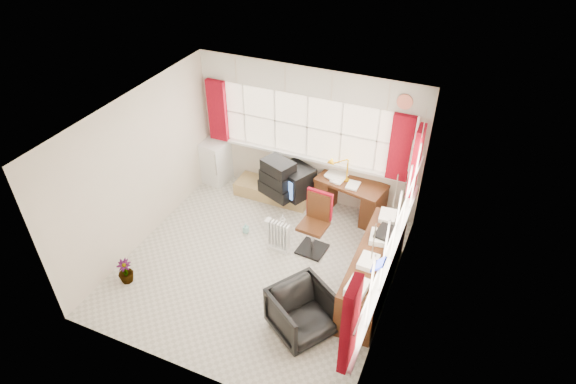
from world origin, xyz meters
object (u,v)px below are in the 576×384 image
object	(u,v)px
office_chair	(303,312)
tv_bench	(273,191)
desk	(350,196)
desk_lamp	(348,165)
credenza	(373,270)
task_chair	(316,220)
crt_tv	(295,181)
mini_fridge	(215,161)
radiator	(279,239)

from	to	relation	value
office_chair	tv_bench	distance (m)	3.07
desk	office_chair	distance (m)	2.67
desk_lamp	credenza	bearing A→B (deg)	-60.05
task_chair	credenza	distance (m)	1.23
desk	crt_tv	world-z (taller)	crt_tv
crt_tv	credenza	bearing A→B (deg)	-38.97
task_chair	desk	bearing A→B (deg)	76.73
desk	mini_fridge	world-z (taller)	mini_fridge
task_chair	desk_lamp	bearing A→B (deg)	81.97
radiator	crt_tv	xyz separation A→B (m)	(-0.23, 1.22, 0.28)
crt_tv	desk	bearing A→B (deg)	7.34
desk_lamp	task_chair	xyz separation A→B (m)	(-0.15, -1.05, -0.44)
desk	crt_tv	xyz separation A→B (m)	(-0.99, -0.13, 0.13)
desk_lamp	office_chair	xyz separation A→B (m)	(0.28, -2.68, -0.64)
credenza	mini_fridge	distance (m)	3.87
crt_tv	radiator	bearing A→B (deg)	-79.09
desk_lamp	credenza	distance (m)	1.96
radiator	crt_tv	world-z (taller)	crt_tv
task_chair	mini_fridge	distance (m)	2.66
tv_bench	office_chair	bearing A→B (deg)	-57.80
office_chair	credenza	size ratio (longest dim) A/B	0.38
credenza	tv_bench	world-z (taller)	credenza
task_chair	radiator	distance (m)	0.68
office_chair	mini_fridge	distance (m)	3.93
tv_bench	credenza	bearing A→B (deg)	-33.70
office_chair	crt_tv	bearing A→B (deg)	58.17
desk_lamp	task_chair	size ratio (longest dim) A/B	0.44
tv_bench	crt_tv	xyz separation A→B (m)	(0.46, -0.05, 0.38)
task_chair	credenza	size ratio (longest dim) A/B	0.52
desk	tv_bench	distance (m)	1.47
task_chair	crt_tv	world-z (taller)	task_chair
office_chair	radiator	world-z (taller)	office_chair
tv_bench	desk	bearing A→B (deg)	3.17
desk	office_chair	xyz separation A→B (m)	(0.19, -2.67, -0.03)
mini_fridge	credenza	bearing A→B (deg)	-24.39
radiator	credenza	world-z (taller)	credenza
desk_lamp	mini_fridge	size ratio (longest dim) A/B	0.54
office_chair	tv_bench	xyz separation A→B (m)	(-1.63, 2.59, -0.22)
office_chair	tv_bench	bearing A→B (deg)	65.61
desk	mini_fridge	size ratio (longest dim) A/B	1.51
desk_lamp	tv_bench	size ratio (longest dim) A/B	0.32
tv_bench	crt_tv	bearing A→B (deg)	-5.87
desk	mini_fridge	bearing A→B (deg)	-180.00
radiator	office_chair	bearing A→B (deg)	-54.70
desk_lamp	tv_bench	world-z (taller)	desk_lamp
credenza	crt_tv	distance (m)	2.35
tv_bench	crt_tv	distance (m)	0.60
mini_fridge	desk_lamp	bearing A→B (deg)	0.34
desk	mini_fridge	xyz separation A→B (m)	(-2.69, -0.00, 0.04)
desk	desk_lamp	bearing A→B (deg)	171.13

